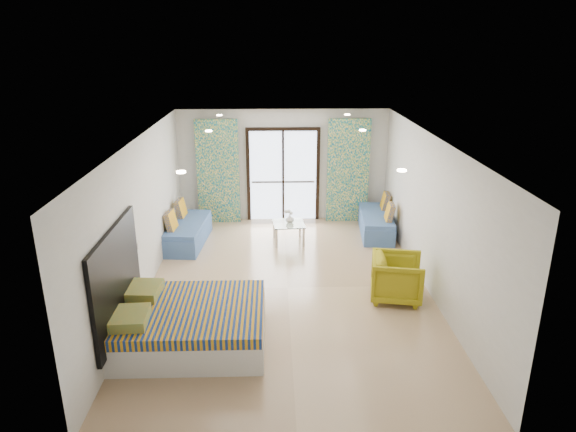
{
  "coord_description": "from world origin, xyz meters",
  "views": [
    {
      "loc": [
        -0.24,
        -8.31,
        4.27
      ],
      "look_at": [
        0.03,
        0.63,
        1.15
      ],
      "focal_mm": 32.0,
      "sensor_mm": 36.0,
      "label": 1
    }
  ],
  "objects_px": {
    "daybed_right": "(376,222)",
    "armchair": "(397,276)",
    "bed": "(190,324)",
    "daybed_left": "(188,232)",
    "coffee_table": "(289,225)"
  },
  "relations": [
    {
      "from": "bed",
      "to": "daybed_left",
      "type": "relative_size",
      "value": 1.16
    },
    {
      "from": "daybed_right",
      "to": "armchair",
      "type": "xyz_separation_m",
      "value": [
        -0.26,
        -3.11,
        0.16
      ]
    },
    {
      "from": "daybed_left",
      "to": "coffee_table",
      "type": "height_order",
      "value": "daybed_left"
    },
    {
      "from": "daybed_left",
      "to": "coffee_table",
      "type": "relative_size",
      "value": 2.36
    },
    {
      "from": "daybed_right",
      "to": "armchair",
      "type": "bearing_deg",
      "value": -89.83
    },
    {
      "from": "daybed_left",
      "to": "armchair",
      "type": "distance_m",
      "value": 4.76
    },
    {
      "from": "daybed_left",
      "to": "daybed_right",
      "type": "xyz_separation_m",
      "value": [
        4.23,
        0.48,
        -0.01
      ]
    },
    {
      "from": "bed",
      "to": "armchair",
      "type": "relative_size",
      "value": 2.46
    },
    {
      "from": "bed",
      "to": "armchair",
      "type": "distance_m",
      "value": 3.57
    },
    {
      "from": "armchair",
      "to": "coffee_table",
      "type": "bearing_deg",
      "value": 44.49
    },
    {
      "from": "daybed_left",
      "to": "coffee_table",
      "type": "distance_m",
      "value": 2.2
    },
    {
      "from": "bed",
      "to": "daybed_right",
      "type": "relative_size",
      "value": 1.18
    },
    {
      "from": "bed",
      "to": "daybed_left",
      "type": "xyz_separation_m",
      "value": [
        -0.64,
        3.88,
        -0.03
      ]
    },
    {
      "from": "daybed_left",
      "to": "armchair",
      "type": "height_order",
      "value": "daybed_left"
    },
    {
      "from": "daybed_right",
      "to": "armchair",
      "type": "distance_m",
      "value": 3.12
    }
  ]
}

